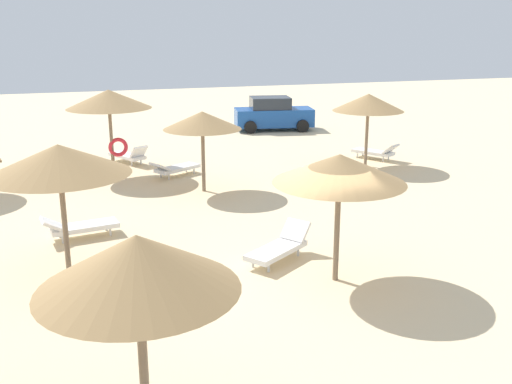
{
  "coord_description": "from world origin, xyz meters",
  "views": [
    {
      "loc": [
        -4.5,
        -10.85,
        5.34
      ],
      "look_at": [
        0.0,
        3.0,
        1.2
      ],
      "focal_mm": 41.54,
      "sensor_mm": 36.0,
      "label": 1
    }
  ],
  "objects_px": {
    "lounger_0": "(175,168)",
    "lounger_3": "(280,247)",
    "parasol_3": "(339,169)",
    "parasol_5": "(137,263)",
    "lounger_4": "(79,226)",
    "parasol_0": "(202,121)",
    "parasol_4": "(59,160)",
    "parasol_2": "(368,103)",
    "lounger_1": "(129,155)",
    "parked_car": "(273,114)",
    "parasol_1": "(109,100)",
    "lounger_2": "(376,152)"
  },
  "relations": [
    {
      "from": "lounger_0",
      "to": "lounger_3",
      "type": "bearing_deg",
      "value": -84.09
    },
    {
      "from": "parasol_3",
      "to": "parasol_5",
      "type": "relative_size",
      "value": 0.93
    },
    {
      "from": "parasol_5",
      "to": "lounger_4",
      "type": "bearing_deg",
      "value": 93.71
    },
    {
      "from": "parasol_3",
      "to": "parasol_5",
      "type": "xyz_separation_m",
      "value": [
        -4.62,
        -4.14,
        0.15
      ]
    },
    {
      "from": "parasol_0",
      "to": "parasol_4",
      "type": "height_order",
      "value": "parasol_4"
    },
    {
      "from": "parasol_2",
      "to": "parasol_0",
      "type": "bearing_deg",
      "value": -167.25
    },
    {
      "from": "lounger_0",
      "to": "lounger_1",
      "type": "distance_m",
      "value": 2.98
    },
    {
      "from": "lounger_3",
      "to": "lounger_4",
      "type": "bearing_deg",
      "value": 145.76
    },
    {
      "from": "lounger_0",
      "to": "parked_car",
      "type": "height_order",
      "value": "parked_car"
    },
    {
      "from": "parasol_1",
      "to": "parasol_4",
      "type": "bearing_deg",
      "value": -101.51
    },
    {
      "from": "parasol_0",
      "to": "parasol_1",
      "type": "height_order",
      "value": "parasol_1"
    },
    {
      "from": "parasol_0",
      "to": "parasol_2",
      "type": "bearing_deg",
      "value": 12.75
    },
    {
      "from": "parasol_1",
      "to": "parasol_4",
      "type": "height_order",
      "value": "parasol_1"
    },
    {
      "from": "parasol_4",
      "to": "lounger_4",
      "type": "xyz_separation_m",
      "value": [
        0.31,
        2.1,
        -2.23
      ]
    },
    {
      "from": "lounger_2",
      "to": "parked_car",
      "type": "height_order",
      "value": "parked_car"
    },
    {
      "from": "parasol_2",
      "to": "lounger_3",
      "type": "height_order",
      "value": "parasol_2"
    },
    {
      "from": "lounger_3",
      "to": "lounger_1",
      "type": "bearing_deg",
      "value": 101.15
    },
    {
      "from": "parasol_3",
      "to": "lounger_0",
      "type": "distance_m",
      "value": 10.41
    },
    {
      "from": "lounger_4",
      "to": "lounger_2",
      "type": "bearing_deg",
      "value": 26.34
    },
    {
      "from": "parked_car",
      "to": "parasol_1",
      "type": "bearing_deg",
      "value": -139.93
    },
    {
      "from": "parasol_2",
      "to": "lounger_0",
      "type": "height_order",
      "value": "parasol_2"
    },
    {
      "from": "parasol_4",
      "to": "parasol_3",
      "type": "bearing_deg",
      "value": -23.07
    },
    {
      "from": "parasol_0",
      "to": "lounger_2",
      "type": "distance_m",
      "value": 8.44
    },
    {
      "from": "parasol_2",
      "to": "lounger_4",
      "type": "distance_m",
      "value": 12.14
    },
    {
      "from": "parked_car",
      "to": "lounger_3",
      "type": "bearing_deg",
      "value": -109.06
    },
    {
      "from": "parasol_0",
      "to": "lounger_3",
      "type": "relative_size",
      "value": 1.4
    },
    {
      "from": "parasol_4",
      "to": "lounger_3",
      "type": "bearing_deg",
      "value": -10.83
    },
    {
      "from": "parasol_5",
      "to": "parasol_0",
      "type": "bearing_deg",
      "value": 73.53
    },
    {
      "from": "parasol_1",
      "to": "parasol_2",
      "type": "distance_m",
      "value": 9.59
    },
    {
      "from": "parasol_2",
      "to": "parked_car",
      "type": "height_order",
      "value": "parasol_2"
    },
    {
      "from": "parasol_0",
      "to": "lounger_1",
      "type": "xyz_separation_m",
      "value": [
        -1.9,
        4.9,
        -2.03
      ]
    },
    {
      "from": "parasol_0",
      "to": "parasol_5",
      "type": "distance_m",
      "value": 12.47
    },
    {
      "from": "parasol_1",
      "to": "lounger_2",
      "type": "height_order",
      "value": "parasol_1"
    },
    {
      "from": "parasol_4",
      "to": "parasol_5",
      "type": "xyz_separation_m",
      "value": [
        0.87,
        -6.48,
        0.08
      ]
    },
    {
      "from": "parasol_0",
      "to": "lounger_0",
      "type": "distance_m",
      "value": 3.08
    },
    {
      "from": "parasol_0",
      "to": "parasol_3",
      "type": "height_order",
      "value": "parasol_3"
    },
    {
      "from": "parasol_5",
      "to": "lounger_3",
      "type": "xyz_separation_m",
      "value": [
        3.86,
        5.57,
        -2.3
      ]
    },
    {
      "from": "parasol_3",
      "to": "parked_car",
      "type": "bearing_deg",
      "value": 74.54
    },
    {
      "from": "parasol_2",
      "to": "lounger_1",
      "type": "bearing_deg",
      "value": 158.86
    },
    {
      "from": "lounger_2",
      "to": "lounger_4",
      "type": "height_order",
      "value": "lounger_2"
    },
    {
      "from": "lounger_3",
      "to": "lounger_2",
      "type": "bearing_deg",
      "value": 49.94
    },
    {
      "from": "parasol_2",
      "to": "lounger_4",
      "type": "height_order",
      "value": "parasol_2"
    },
    {
      "from": "lounger_0",
      "to": "lounger_2",
      "type": "bearing_deg",
      "value": 1.86
    },
    {
      "from": "parasol_2",
      "to": "lounger_4",
      "type": "xyz_separation_m",
      "value": [
        -10.89,
        -4.92,
        -2.17
      ]
    },
    {
      "from": "parasol_1",
      "to": "lounger_0",
      "type": "height_order",
      "value": "parasol_1"
    },
    {
      "from": "parasol_1",
      "to": "parasol_4",
      "type": "distance_m",
      "value": 8.67
    },
    {
      "from": "lounger_1",
      "to": "lounger_4",
      "type": "relative_size",
      "value": 0.97
    },
    {
      "from": "lounger_1",
      "to": "parked_car",
      "type": "bearing_deg",
      "value": 34.49
    },
    {
      "from": "parasol_5",
      "to": "lounger_2",
      "type": "relative_size",
      "value": 1.53
    },
    {
      "from": "parasol_2",
      "to": "lounger_3",
      "type": "xyz_separation_m",
      "value": [
        -6.48,
        -7.92,
        -2.15
      ]
    }
  ]
}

